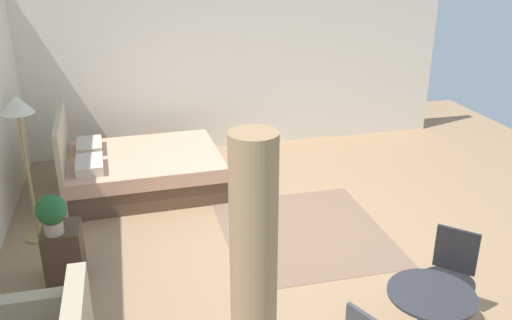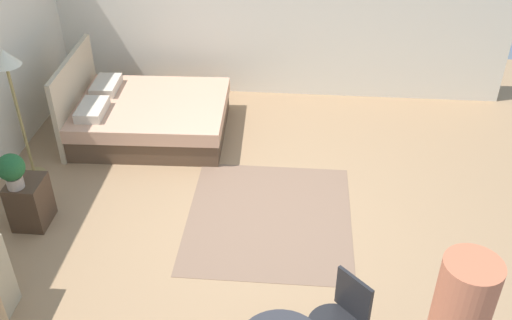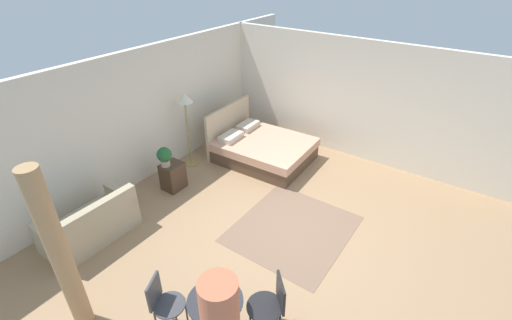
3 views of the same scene
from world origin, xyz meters
TOP-DOWN VIEW (x-y plane):
  - ground_plane at (0.00, 0.00)m, footprint 9.29×9.52m
  - wall_right at (3.15, 0.00)m, footprint 0.12×6.52m
  - area_rug at (0.12, -0.07)m, footprint 1.96×1.79m
  - bed at (1.76, 1.68)m, footprint 1.64×2.04m
  - nightstand at (-0.16, 2.46)m, footprint 0.41×0.35m
  - potted_plant at (-0.26, 2.50)m, footprint 0.28×0.28m
  - floor_lamp at (0.70, 2.82)m, footprint 0.33×0.33m
  - cafe_chair_near_window at (-1.63, -0.76)m, footprint 0.62×0.62m

SIDE VIEW (x-z plane):
  - ground_plane at x=0.00m, z-range -0.02..0.00m
  - area_rug at x=0.12m, z-range 0.00..0.01m
  - bed at x=1.76m, z-range -0.27..0.81m
  - nightstand at x=-0.16m, z-range 0.00..0.54m
  - cafe_chair_near_window at x=-1.63m, z-range 0.09..0.93m
  - potted_plant at x=-0.26m, z-range 0.57..0.96m
  - wall_right at x=3.15m, z-range 0.00..2.57m
  - floor_lamp at x=0.70m, z-range 0.56..2.19m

